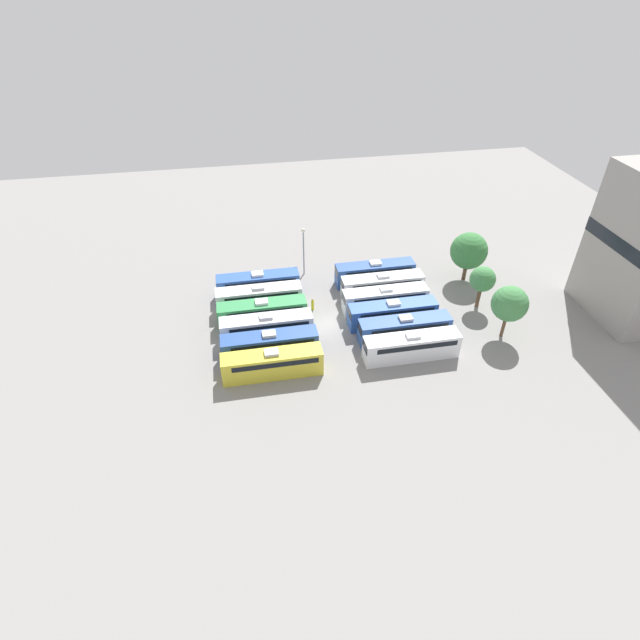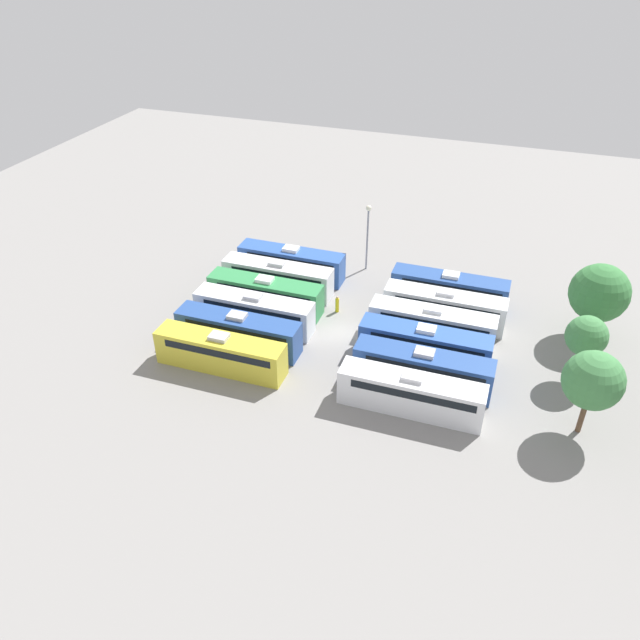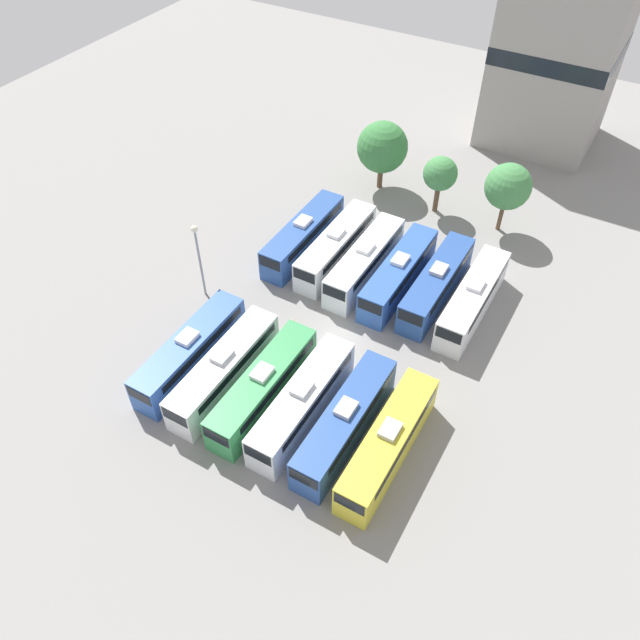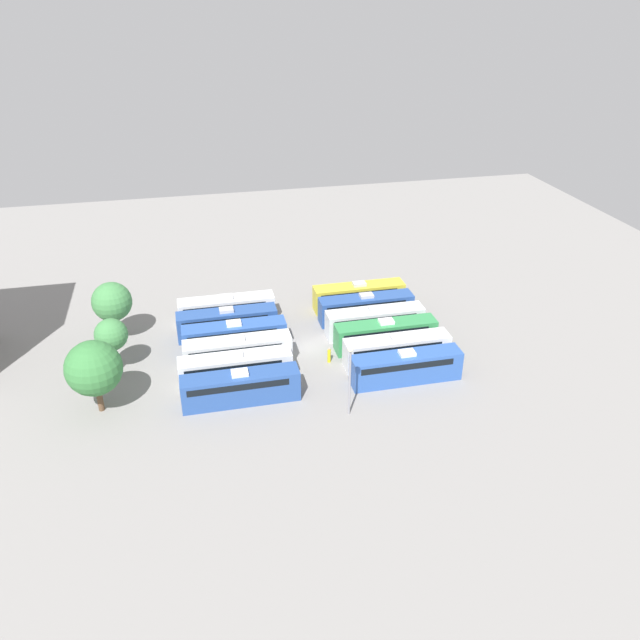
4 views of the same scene
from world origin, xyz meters
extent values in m
plane|color=gray|center=(0.00, 0.00, 0.00)|extent=(123.04, 123.04, 0.00)
cube|color=#2D56A8|center=(-8.53, -8.39, 1.55)|extent=(2.43, 11.41, 3.11)
cube|color=black|center=(-8.53, -8.10, 2.42)|extent=(2.47, 9.70, 0.68)
cube|color=black|center=(-8.53, -14.08, 2.41)|extent=(2.14, 0.08, 1.09)
cube|color=white|center=(-8.53, -8.39, 3.28)|extent=(1.20, 1.60, 0.35)
cube|color=silver|center=(-5.13, -8.57, 1.55)|extent=(2.43, 11.41, 3.11)
cube|color=black|center=(-5.13, -8.28, 2.42)|extent=(2.47, 9.70, 0.68)
cube|color=black|center=(-5.13, -14.26, 2.41)|extent=(2.14, 0.08, 1.09)
cube|color=#B2B2B7|center=(-5.13, -8.57, 3.28)|extent=(1.20, 1.60, 0.35)
cube|color=#338C4C|center=(-1.68, -8.45, 1.55)|extent=(2.43, 11.41, 3.11)
cube|color=black|center=(-1.68, -8.16, 2.42)|extent=(2.47, 9.70, 0.68)
cube|color=black|center=(-1.68, -14.14, 2.41)|extent=(2.14, 0.08, 1.09)
cube|color=white|center=(-1.68, -8.45, 3.28)|extent=(1.20, 1.60, 0.35)
cube|color=silver|center=(1.56, -8.21, 1.55)|extent=(2.43, 11.41, 3.11)
cube|color=black|center=(1.56, -7.93, 2.42)|extent=(2.47, 9.70, 0.68)
cube|color=black|center=(1.56, -13.91, 2.41)|extent=(2.14, 0.08, 1.09)
cube|color=#B2B2B7|center=(1.56, -8.21, 3.28)|extent=(1.20, 1.60, 0.35)
cube|color=#284C93|center=(5.06, -8.19, 1.55)|extent=(2.43, 11.41, 3.11)
cube|color=black|center=(5.06, -7.90, 2.42)|extent=(2.47, 9.70, 0.68)
cube|color=black|center=(5.06, -13.88, 2.41)|extent=(2.14, 0.08, 1.09)
cube|color=#B2B2B7|center=(5.06, -8.19, 3.28)|extent=(1.20, 1.60, 0.35)
cube|color=gold|center=(8.44, -8.26, 1.55)|extent=(2.43, 11.41, 3.11)
cube|color=black|center=(8.44, -7.97, 2.42)|extent=(2.47, 9.70, 0.68)
cube|color=black|center=(8.44, -13.95, 2.41)|extent=(2.14, 0.08, 1.09)
cube|color=#B2B2B7|center=(8.44, -8.26, 3.28)|extent=(1.20, 1.60, 0.35)
cube|color=#284C93|center=(-8.44, 8.46, 1.55)|extent=(2.43, 11.41, 3.11)
cube|color=black|center=(-8.44, 8.75, 2.42)|extent=(2.47, 9.70, 0.68)
cube|color=black|center=(-8.44, 2.77, 2.41)|extent=(2.14, 0.08, 1.09)
cube|color=white|center=(-8.44, 8.46, 3.28)|extent=(1.20, 1.60, 0.35)
cube|color=silver|center=(-4.98, 8.57, 1.55)|extent=(2.43, 11.41, 3.11)
cube|color=black|center=(-4.98, 8.86, 2.42)|extent=(2.47, 9.70, 0.68)
cube|color=black|center=(-4.98, 2.88, 2.41)|extent=(2.14, 0.08, 1.09)
cube|color=silver|center=(-4.98, 8.57, 3.28)|extent=(1.20, 1.60, 0.35)
cube|color=silver|center=(-1.71, 8.00, 1.55)|extent=(2.43, 11.41, 3.11)
cube|color=black|center=(-1.71, 8.29, 2.42)|extent=(2.47, 9.70, 0.68)
cube|color=black|center=(-1.71, 2.31, 2.41)|extent=(2.14, 0.08, 1.09)
cube|color=white|center=(-1.71, 8.00, 3.28)|extent=(1.20, 1.60, 0.35)
cube|color=#2D56A8|center=(1.63, 7.99, 1.55)|extent=(2.43, 11.41, 3.11)
cube|color=black|center=(1.63, 8.28, 2.42)|extent=(2.47, 9.70, 0.68)
cube|color=black|center=(1.63, 2.30, 2.41)|extent=(2.14, 0.08, 1.09)
cube|color=white|center=(1.63, 7.99, 3.28)|extent=(1.20, 1.60, 0.35)
cube|color=#284C93|center=(5.02, 8.49, 1.55)|extent=(2.43, 11.41, 3.11)
cube|color=black|center=(5.02, 8.78, 2.42)|extent=(2.47, 9.70, 0.68)
cube|color=black|center=(5.02, 2.80, 2.41)|extent=(2.14, 0.08, 1.09)
cube|color=#B2B2B7|center=(5.02, 8.49, 3.28)|extent=(1.20, 1.60, 0.35)
cube|color=silver|center=(8.41, 8.23, 1.55)|extent=(2.43, 11.41, 3.11)
cube|color=black|center=(8.41, 8.52, 2.42)|extent=(2.47, 9.70, 0.68)
cube|color=black|center=(8.41, 2.54, 2.41)|extent=(2.14, 0.08, 1.09)
cube|color=silver|center=(8.41, 8.23, 3.28)|extent=(1.20, 1.60, 0.35)
cylinder|color=gold|center=(-3.35, -1.58, 0.76)|extent=(0.36, 0.36, 1.53)
sphere|color=tan|center=(-3.35, -1.58, 1.65)|extent=(0.24, 0.24, 0.24)
cylinder|color=gray|center=(-12.77, -1.24, 3.49)|extent=(0.20, 0.20, 6.99)
sphere|color=#EAE5C6|center=(-12.77, -1.24, 7.17)|extent=(0.60, 0.60, 0.60)
cylinder|color=brown|center=(-6.89, 21.70, 1.45)|extent=(0.56, 0.56, 2.89)
sphere|color=#387A3D|center=(-6.89, 21.70, 4.73)|extent=(5.26, 5.26, 5.26)
cylinder|color=brown|center=(-0.02, 20.65, 1.59)|extent=(0.52, 0.52, 3.17)
sphere|color=#428447|center=(-0.02, 20.65, 4.36)|extent=(3.40, 3.40, 3.40)
cylinder|color=brown|center=(6.63, 20.90, 1.69)|extent=(0.41, 0.41, 3.39)
sphere|color=#428447|center=(6.63, 20.90, 4.93)|extent=(4.41, 4.41, 4.41)
camera|label=1|loc=(50.91, -10.67, 39.42)|focal=28.00mm
camera|label=2|loc=(46.04, 13.71, 33.34)|focal=35.00mm
camera|label=3|loc=(16.30, -31.16, 37.99)|focal=35.00mm
camera|label=4|loc=(-58.89, 12.08, 35.91)|focal=35.00mm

